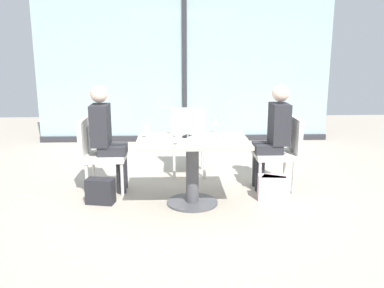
{
  "coord_description": "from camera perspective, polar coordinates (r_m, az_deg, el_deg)",
  "views": [
    {
      "loc": [
        -0.19,
        -4.25,
        1.66
      ],
      "look_at": [
        0.0,
        0.1,
        0.65
      ],
      "focal_mm": 38.35,
      "sensor_mm": 36.0,
      "label": 1
    }
  ],
  "objects": [
    {
      "name": "ground_plane",
      "position": [
        4.57,
        0.05,
        -8.25
      ],
      "size": [
        12.0,
        12.0,
        0.0
      ],
      "primitive_type": "plane",
      "color": "#A89E8E"
    },
    {
      "name": "window_wall_backdrop",
      "position": [
        7.46,
        -1.04,
        9.63
      ],
      "size": [
        5.27,
        0.1,
        2.7
      ],
      "color": "#9CB7BC",
      "rests_on": "ground_plane"
    },
    {
      "name": "dining_table_main",
      "position": [
        4.4,
        0.06,
        -1.83
      ],
      "size": [
        1.18,
        0.82,
        0.73
      ],
      "color": "#BCB29E",
      "rests_on": "ground_plane"
    },
    {
      "name": "chair_far_right",
      "position": [
        5.03,
        12.4,
        -0.62
      ],
      "size": [
        0.5,
        0.46,
        0.87
      ],
      "color": "silver",
      "rests_on": "ground_plane"
    },
    {
      "name": "chair_far_left",
      "position": [
        4.95,
        -13.0,
        -0.88
      ],
      "size": [
        0.5,
        0.46,
        0.87
      ],
      "color": "silver",
      "rests_on": "ground_plane"
    },
    {
      "name": "chair_near_window",
      "position": [
        5.58,
        -0.49,
        1.03
      ],
      "size": [
        0.46,
        0.51,
        0.87
      ],
      "color": "silver",
      "rests_on": "ground_plane"
    },
    {
      "name": "person_far_right",
      "position": [
        4.96,
        11.3,
        1.65
      ],
      "size": [
        0.39,
        0.34,
        1.26
      ],
      "color": "#28282D",
      "rests_on": "ground_plane"
    },
    {
      "name": "person_far_left",
      "position": [
        4.89,
        -11.86,
        1.45
      ],
      "size": [
        0.39,
        0.34,
        1.26
      ],
      "color": "#28282D",
      "rests_on": "ground_plane"
    },
    {
      "name": "wine_glass_0",
      "position": [
        4.38,
        -1.98,
        2.55
      ],
      "size": [
        0.07,
        0.07,
        0.18
      ],
      "color": "silver",
      "rests_on": "dining_table_main"
    },
    {
      "name": "wine_glass_1",
      "position": [
        4.03,
        -1.88,
        1.62
      ],
      "size": [
        0.07,
        0.07,
        0.18
      ],
      "color": "silver",
      "rests_on": "dining_table_main"
    },
    {
      "name": "wine_glass_2",
      "position": [
        4.58,
        -2.89,
        3.02
      ],
      "size": [
        0.07,
        0.07,
        0.18
      ],
      "color": "silver",
      "rests_on": "dining_table_main"
    },
    {
      "name": "wine_glass_3",
      "position": [
        4.31,
        -0.58,
        2.39
      ],
      "size": [
        0.07,
        0.07,
        0.18
      ],
      "color": "silver",
      "rests_on": "dining_table_main"
    },
    {
      "name": "wine_glass_4",
      "position": [
        4.4,
        -6.41,
        2.52
      ],
      "size": [
        0.07,
        0.07,
        0.18
      ],
      "color": "silver",
      "rests_on": "dining_table_main"
    },
    {
      "name": "wine_glass_5",
      "position": [
        4.64,
        3.25,
        3.14
      ],
      "size": [
        0.07,
        0.07,
        0.18
      ],
      "color": "silver",
      "rests_on": "dining_table_main"
    },
    {
      "name": "coffee_cup",
      "position": [
        4.65,
        0.53,
        2.09
      ],
      "size": [
        0.08,
        0.08,
        0.09
      ],
      "primitive_type": "cylinder",
      "color": "white",
      "rests_on": "dining_table_main"
    },
    {
      "name": "cell_phone_on_table",
      "position": [
        4.48,
        -0.84,
        1.13
      ],
      "size": [
        0.13,
        0.16,
        0.01
      ],
      "primitive_type": "cube",
      "rotation": [
        0.0,
        0.0,
        -0.52
      ],
      "color": "black",
      "rests_on": "dining_table_main"
    },
    {
      "name": "handbag_0",
      "position": [
        4.72,
        10.99,
        -5.96
      ],
      "size": [
        0.31,
        0.19,
        0.28
      ],
      "primitive_type": "cube",
      "rotation": [
        0.0,
        0.0,
        -0.1
      ],
      "color": "beige",
      "rests_on": "ground_plane"
    },
    {
      "name": "handbag_1",
      "position": [
        4.64,
        -12.61,
        -6.41
      ],
      "size": [
        0.33,
        0.22,
        0.28
      ],
      "primitive_type": "cube",
      "rotation": [
        0.0,
        0.0,
        -0.2
      ],
      "color": "#232328",
      "rests_on": "ground_plane"
    },
    {
      "name": "handbag_2",
      "position": [
        4.67,
        11.52,
        -6.22
      ],
      "size": [
        0.34,
        0.28,
        0.28
      ],
      "primitive_type": "cube",
      "rotation": [
        0.0,
        0.0,
        -0.48
      ],
      "color": "silver",
      "rests_on": "ground_plane"
    }
  ]
}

